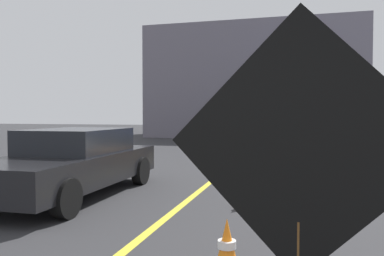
% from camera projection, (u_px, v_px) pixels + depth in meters
% --- Properties ---
extents(lane_center_stripe, '(0.14, 36.00, 0.01)m').
position_uv_depth(lane_center_stripe, '(146.00, 234.00, 5.39)').
color(lane_center_stripe, yellow).
rests_on(lane_center_stripe, ground).
extents(roadwork_sign, '(1.62, 0.22, 2.33)m').
position_uv_depth(roadwork_sign, '(299.00, 151.00, 2.26)').
color(roadwork_sign, '#593819').
rests_on(roadwork_sign, ground).
extents(arrow_board_trailer, '(1.60, 1.83, 2.70)m').
position_uv_depth(arrow_board_trailer, '(271.00, 151.00, 12.74)').
color(arrow_board_trailer, orange).
rests_on(arrow_board_trailer, ground).
extents(box_truck, '(2.58, 7.29, 3.52)m').
position_uv_depth(box_truck, '(309.00, 110.00, 17.79)').
color(box_truck, black).
rests_on(box_truck, ground).
extents(pickup_car, '(2.06, 4.78, 1.38)m').
position_uv_depth(pickup_car, '(72.00, 162.00, 7.97)').
color(pickup_car, black).
rests_on(pickup_car, ground).
extents(highway_guide_sign, '(2.78, 0.33, 5.00)m').
position_uv_depth(highway_guide_sign, '(332.00, 85.00, 22.32)').
color(highway_guide_sign, gray).
rests_on(highway_guide_sign, ground).
extents(far_building_block, '(15.39, 9.09, 8.15)m').
position_uv_depth(far_building_block, '(255.00, 84.00, 30.20)').
color(far_building_block, slate).
rests_on(far_building_block, ground).
extents(traffic_cone_near_sign, '(0.36, 0.36, 0.62)m').
position_uv_depth(traffic_cone_near_sign, '(227.00, 249.00, 3.92)').
color(traffic_cone_near_sign, black).
rests_on(traffic_cone_near_sign, ground).
extents(traffic_cone_mid_lane, '(0.36, 0.36, 0.62)m').
position_uv_depth(traffic_cone_mid_lane, '(247.00, 191.00, 6.95)').
color(traffic_cone_mid_lane, black).
rests_on(traffic_cone_mid_lane, ground).
extents(traffic_cone_far_lane, '(0.36, 0.36, 0.67)m').
position_uv_depth(traffic_cone_far_lane, '(250.00, 167.00, 9.90)').
color(traffic_cone_far_lane, black).
rests_on(traffic_cone_far_lane, ground).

